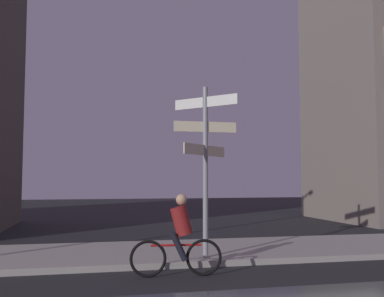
# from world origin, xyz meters

# --- Properties ---
(sidewalk_kerb) EXTENTS (40.00, 3.44, 0.14)m
(sidewalk_kerb) POSITION_xyz_m (0.00, 6.58, 0.07)
(sidewalk_kerb) COLOR #9E9991
(sidewalk_kerb) RESTS_ON ground_plane
(signpost) EXTENTS (1.48, 1.28, 3.90)m
(signpost) POSITION_xyz_m (-0.20, 5.31, 2.49)
(signpost) COLOR gray
(signpost) RESTS_ON sidewalk_kerb
(cyclist) EXTENTS (1.82, 0.36, 1.61)m
(cyclist) POSITION_xyz_m (-1.04, 4.14, 0.75)
(cyclist) COLOR black
(cyclist) RESTS_ON ground_plane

